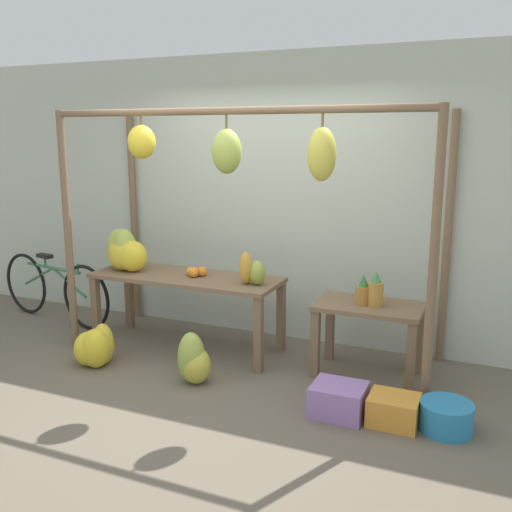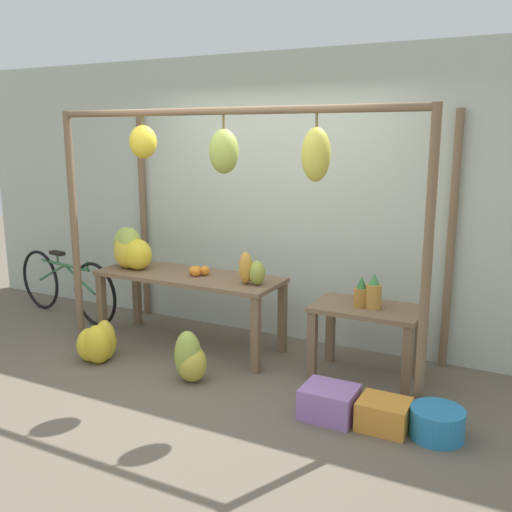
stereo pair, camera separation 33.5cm
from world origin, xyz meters
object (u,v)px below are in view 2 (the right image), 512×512
blue_bucket (437,423)px  fruit_crate_purple (384,414)px  banana_pile_ground_left (100,343)px  banana_pile_ground_right (190,359)px  orange_pile (198,271)px  fruit_crate_white (329,402)px  pineapple_cluster (368,293)px  papaya_pile (252,270)px  banana_pile_on_table (131,250)px  parked_bicycle (66,285)px

blue_bucket → fruit_crate_purple: (-0.35, -0.05, 0.00)m
banana_pile_ground_left → banana_pile_ground_right: banana_pile_ground_right is taller
orange_pile → blue_bucket: 2.54m
banana_pile_ground_left → fruit_crate_white: bearing=-1.6°
orange_pile → fruit_crate_purple: bearing=-19.8°
pineapple_cluster → banana_pile_ground_right: (-1.29, -0.70, -0.56)m
pineapple_cluster → blue_bucket: (0.71, -0.69, -0.65)m
pineapple_cluster → papaya_pile: bearing=-175.8°
banana_pile_on_table → blue_bucket: 3.28m
orange_pile → parked_bicycle: (-1.85, 0.12, -0.40)m
fruit_crate_white → papaya_pile: papaya_pile is taller
orange_pile → banana_pile_ground_right: (0.35, -0.69, -0.57)m
pineapple_cluster → banana_pile_ground_right: pineapple_cluster is taller
pineapple_cluster → banana_pile_ground_right: bearing=-151.4°
pineapple_cluster → parked_bicycle: pineapple_cluster is taller
orange_pile → papaya_pile: 0.61m
blue_bucket → fruit_crate_purple: 0.36m
fruit_crate_white → blue_bucket: (0.75, 0.07, -0.01)m
banana_pile_on_table → blue_bucket: banana_pile_on_table is taller
parked_bicycle → blue_bucket: bearing=-10.7°
papaya_pile → banana_pile_ground_left: bearing=-153.4°
orange_pile → banana_pile_ground_left: bearing=-133.5°
banana_pile_ground_left → fruit_crate_purple: 2.65m
banana_pile_on_table → orange_pile: banana_pile_on_table is taller
banana_pile_on_table → banana_pile_ground_right: banana_pile_on_table is taller
pineapple_cluster → fruit_crate_purple: bearing=-64.2°
banana_pile_on_table → fruit_crate_purple: size_ratio=1.47×
pineapple_cluster → papaya_pile: papaya_pile is taller
parked_bicycle → papaya_pile: bearing=-4.2°
papaya_pile → blue_bucket: bearing=-19.4°
parked_bicycle → banana_pile_on_table: bearing=-8.8°
orange_pile → pineapple_cluster: (1.64, 0.02, -0.01)m
pineapple_cluster → blue_bucket: pineapple_cluster is taller
banana_pile_on_table → banana_pile_ground_right: size_ratio=1.17×
banana_pile_ground_left → blue_bucket: size_ratio=1.34×
blue_bucket → pineapple_cluster: bearing=135.8°
papaya_pile → parked_bicycle: bearing=175.8°
banana_pile_ground_right → papaya_pile: 0.94m
banana_pile_ground_right → parked_bicycle: bearing=159.8°
banana_pile_on_table → banana_pile_ground_left: 0.98m
banana_pile_on_table → fruit_crate_purple: bearing=-13.7°
banana_pile_on_table → banana_pile_ground_left: bearing=-79.5°
banana_pile_on_table → fruit_crate_purple: banana_pile_on_table is taller
banana_pile_ground_left → papaya_pile: bearing=26.6°
pineapple_cluster → fruit_crate_white: size_ratio=0.76×
banana_pile_on_table → papaya_pile: 1.37m
blue_bucket → fruit_crate_purple: fruit_crate_purple is taller
parked_bicycle → orange_pile: bearing=-3.8°
banana_pile_ground_left → parked_bicycle: bearing=146.4°
blue_bucket → parked_bicycle: bearing=169.3°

